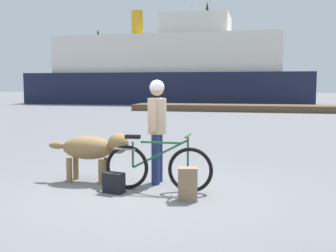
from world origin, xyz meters
TOP-DOWN VIEW (x-y plane):
  - ground_plane at (0.00, 0.00)m, footprint 160.00×160.00m
  - bicycle at (0.23, 0.24)m, footprint 1.76×0.44m
  - person_cyclist at (0.10, 0.74)m, footprint 0.32×0.53m
  - dog at (-1.02, 0.59)m, footprint 1.48×0.47m
  - backpack at (0.80, -0.20)m, footprint 0.32×0.25m
  - handbag_pannier at (-0.40, -0.04)m, footprint 0.35×0.25m
  - dock_pier at (3.60, 20.77)m, footprint 19.99×2.59m
  - ferry_boat at (-6.30, 30.51)m, footprint 24.24×7.81m
  - sailboat_moored at (-4.97, 34.26)m, footprint 8.78×2.46m
  - pine_tree_far_left at (-20.12, 47.63)m, footprint 2.92×2.92m
  - pine_tree_center at (-4.92, 44.80)m, footprint 3.29×3.29m
  - pine_tree_mid_back at (-1.78, 49.26)m, footprint 4.29×4.29m

SIDE VIEW (x-z plane):
  - ground_plane at x=0.00m, z-range 0.00..0.00m
  - handbag_pannier at x=-0.40m, z-range 0.00..0.32m
  - dock_pier at x=3.60m, z-range 0.00..0.40m
  - backpack at x=0.80m, z-range 0.00..0.49m
  - bicycle at x=0.23m, z-range -0.07..0.84m
  - sailboat_moored at x=-4.97m, z-range -4.20..5.19m
  - dog at x=-1.02m, z-range 0.15..1.02m
  - person_cyclist at x=0.10m, z-range 0.19..1.96m
  - ferry_boat at x=-6.30m, z-range -1.27..7.00m
  - pine_tree_mid_back at x=-1.78m, z-range 1.11..9.50m
  - pine_tree_far_left at x=-20.12m, z-range 1.48..10.61m
  - pine_tree_center at x=-4.92m, z-range 1.17..12.81m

